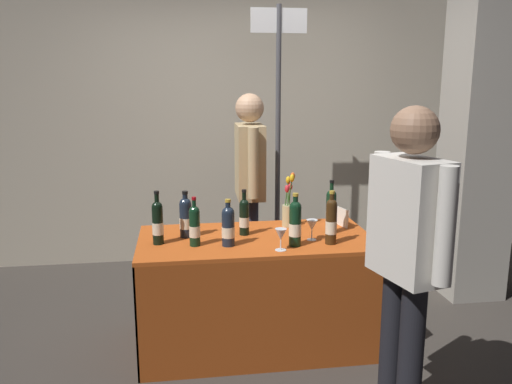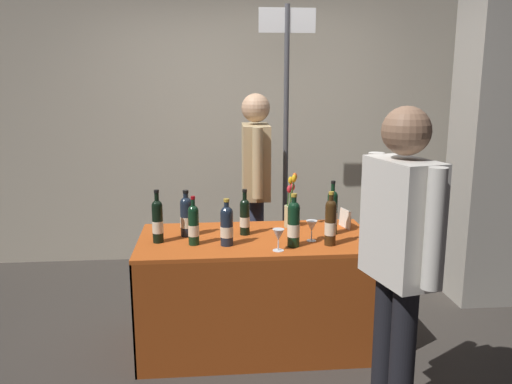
# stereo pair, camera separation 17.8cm
# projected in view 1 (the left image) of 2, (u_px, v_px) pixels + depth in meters

# --- Properties ---
(ground_plane) EXTENTS (12.00, 12.00, 0.00)m
(ground_plane) POSITION_uv_depth(u_px,v_px,m) (256.00, 342.00, 3.55)
(ground_plane) COLOR #38332D
(back_partition) EXTENTS (6.56, 0.12, 2.69)m
(back_partition) POSITION_uv_depth(u_px,v_px,m) (228.00, 122.00, 5.06)
(back_partition) COLOR #B2A893
(back_partition) RESTS_ON ground_plane
(concrete_pillar) EXTENTS (0.45, 0.45, 3.34)m
(concrete_pillar) POSITION_uv_depth(u_px,v_px,m) (482.00, 89.00, 4.05)
(concrete_pillar) COLOR gray
(concrete_pillar) RESTS_ON ground_plane
(tasting_table) EXTENTS (1.51, 0.78, 0.74)m
(tasting_table) POSITION_uv_depth(u_px,v_px,m) (256.00, 270.00, 3.44)
(tasting_table) COLOR #B74C19
(tasting_table) RESTS_ON ground_plane
(featured_wine_bottle) EXTENTS (0.07, 0.07, 0.34)m
(featured_wine_bottle) POSITION_uv_depth(u_px,v_px,m) (158.00, 222.00, 3.23)
(featured_wine_bottle) COLOR black
(featured_wine_bottle) RESTS_ON tasting_table
(display_bottle_0) EXTENTS (0.07, 0.07, 0.30)m
(display_bottle_0) POSITION_uv_depth(u_px,v_px,m) (244.00, 216.00, 3.43)
(display_bottle_0) COLOR black
(display_bottle_0) RESTS_ON tasting_table
(display_bottle_1) EXTENTS (0.07, 0.07, 0.36)m
(display_bottle_1) POSITION_uv_depth(u_px,v_px,m) (331.00, 211.00, 3.46)
(display_bottle_1) COLOR black
(display_bottle_1) RESTS_ON tasting_table
(display_bottle_2) EXTENTS (0.07, 0.07, 0.34)m
(display_bottle_2) POSITION_uv_depth(u_px,v_px,m) (331.00, 221.00, 3.23)
(display_bottle_2) COLOR #38230F
(display_bottle_2) RESTS_ON tasting_table
(display_bottle_3) EXTENTS (0.07, 0.07, 0.31)m
(display_bottle_3) POSITION_uv_depth(u_px,v_px,m) (195.00, 225.00, 3.20)
(display_bottle_3) COLOR black
(display_bottle_3) RESTS_ON tasting_table
(display_bottle_4) EXTENTS (0.08, 0.08, 0.30)m
(display_bottle_4) POSITION_uv_depth(u_px,v_px,m) (186.00, 217.00, 3.38)
(display_bottle_4) COLOR #192333
(display_bottle_4) RESTS_ON tasting_table
(display_bottle_5) EXTENTS (0.08, 0.08, 0.33)m
(display_bottle_5) POSITION_uv_depth(u_px,v_px,m) (295.00, 223.00, 3.19)
(display_bottle_5) COLOR black
(display_bottle_5) RESTS_ON tasting_table
(display_bottle_6) EXTENTS (0.08, 0.08, 0.29)m
(display_bottle_6) POSITION_uv_depth(u_px,v_px,m) (228.00, 226.00, 3.20)
(display_bottle_6) COLOR #192333
(display_bottle_6) RESTS_ON tasting_table
(wine_glass_near_vendor) EXTENTS (0.07, 0.07, 0.13)m
(wine_glass_near_vendor) POSITION_uv_depth(u_px,v_px,m) (312.00, 226.00, 3.32)
(wine_glass_near_vendor) COLOR silver
(wine_glass_near_vendor) RESTS_ON tasting_table
(wine_glass_mid) EXTENTS (0.07, 0.07, 0.13)m
(wine_glass_mid) POSITION_uv_depth(u_px,v_px,m) (281.00, 235.00, 3.11)
(wine_glass_mid) COLOR silver
(wine_glass_mid) RESTS_ON tasting_table
(flower_vase) EXTENTS (0.08, 0.10, 0.38)m
(flower_vase) POSITION_uv_depth(u_px,v_px,m) (288.00, 208.00, 3.63)
(flower_vase) COLOR tan
(flower_vase) RESTS_ON tasting_table
(brochure_stand) EXTENTS (0.05, 0.15, 0.13)m
(brochure_stand) POSITION_uv_depth(u_px,v_px,m) (342.00, 217.00, 3.64)
(brochure_stand) COLOR silver
(brochure_stand) RESTS_ON tasting_table
(vendor_presenter) EXTENTS (0.23, 0.60, 1.64)m
(vendor_presenter) POSITION_uv_depth(u_px,v_px,m) (250.00, 176.00, 4.19)
(vendor_presenter) COLOR #2D3347
(vendor_presenter) RESTS_ON ground_plane
(taster_foreground_right) EXTENTS (0.29, 0.54, 1.62)m
(taster_foreground_right) POSITION_uv_depth(u_px,v_px,m) (408.00, 245.00, 2.49)
(taster_foreground_right) COLOR black
(taster_foreground_right) RESTS_ON ground_plane
(booth_signpost) EXTENTS (0.47, 0.04, 2.35)m
(booth_signpost) POSITION_uv_depth(u_px,v_px,m) (278.00, 117.00, 4.46)
(booth_signpost) COLOR #47474C
(booth_signpost) RESTS_ON ground_plane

